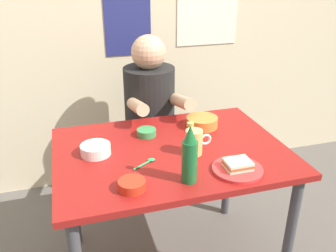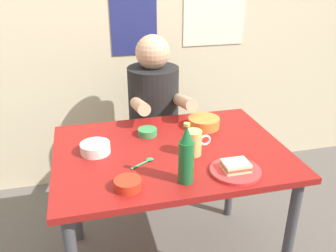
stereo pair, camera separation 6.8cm
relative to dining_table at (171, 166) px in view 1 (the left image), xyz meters
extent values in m
cube|color=beige|center=(0.00, 1.05, 0.65)|extent=(4.40, 0.08, 2.60)
cube|color=silver|center=(0.58, 1.01, 0.56)|extent=(0.46, 0.01, 0.42)
cube|color=navy|center=(0.00, 1.01, 0.52)|extent=(0.32, 0.01, 0.40)
cube|color=maroon|center=(0.00, 0.00, 0.08)|extent=(1.10, 0.80, 0.03)
cylinder|color=#3F3F44|center=(0.49, -0.34, -0.29)|extent=(0.05, 0.05, 0.71)
cylinder|color=#3F3F44|center=(-0.49, 0.34, -0.29)|extent=(0.05, 0.05, 0.71)
cylinder|color=#3F3F44|center=(0.49, 0.34, -0.29)|extent=(0.05, 0.05, 0.71)
cylinder|color=#4C4C51|center=(0.05, 0.63, -0.44)|extent=(0.08, 0.08, 0.41)
cylinder|color=maroon|center=(0.05, 0.63, -0.22)|extent=(0.34, 0.34, 0.04)
cylinder|color=black|center=(0.05, 0.63, 0.06)|extent=(0.32, 0.32, 0.52)
sphere|color=tan|center=(0.05, 0.63, 0.42)|extent=(0.21, 0.21, 0.21)
cylinder|color=tan|center=(-0.08, 0.38, 0.18)|extent=(0.07, 0.31, 0.14)
cylinder|color=tan|center=(0.18, 0.38, 0.18)|extent=(0.07, 0.31, 0.14)
cylinder|color=red|center=(0.22, -0.27, 0.10)|extent=(0.22, 0.22, 0.01)
cube|color=beige|center=(0.22, -0.27, 0.11)|extent=(0.11, 0.09, 0.01)
cube|color=#9E592D|center=(0.22, -0.27, 0.13)|extent=(0.11, 0.09, 0.01)
cube|color=beige|center=(0.22, -0.27, 0.14)|extent=(0.11, 0.09, 0.01)
cylinder|color=#D1BC66|center=(0.09, -0.07, 0.15)|extent=(0.08, 0.08, 0.12)
torus|color=silver|center=(0.15, -0.07, 0.16)|extent=(0.06, 0.01, 0.06)
cylinder|color=#19602D|center=(-0.01, -0.28, 0.18)|extent=(0.06, 0.06, 0.18)
cone|color=#19602D|center=(-0.01, -0.28, 0.31)|extent=(0.05, 0.05, 0.07)
cylinder|color=#BFB74C|center=(-0.01, -0.28, 0.35)|extent=(0.03, 0.03, 0.01)
cylinder|color=red|center=(-0.25, -0.28, 0.11)|extent=(0.11, 0.11, 0.04)
cylinder|color=#A33521|center=(-0.25, -0.28, 0.12)|extent=(0.09, 0.09, 0.02)
cylinder|color=#388C4C|center=(-0.08, 0.18, 0.11)|extent=(0.10, 0.10, 0.03)
cylinder|color=#5B643A|center=(-0.08, 0.18, 0.12)|extent=(0.08, 0.08, 0.02)
cylinder|color=silver|center=(-0.35, 0.05, 0.12)|extent=(0.14, 0.14, 0.05)
cylinder|color=tan|center=(-0.35, 0.05, 0.13)|extent=(0.11, 0.11, 0.02)
cylinder|color=orange|center=(0.24, 0.20, 0.12)|extent=(0.17, 0.17, 0.05)
cylinder|color=#B25B2D|center=(0.24, 0.20, 0.13)|extent=(0.14, 0.14, 0.02)
cylinder|color=#26A559|center=(-0.17, -0.11, 0.10)|extent=(0.10, 0.06, 0.01)
ellipsoid|color=#26A559|center=(-0.12, -0.08, 0.10)|extent=(0.04, 0.02, 0.01)
camera|label=1|loc=(-0.45, -1.45, 0.92)|focal=38.37mm
camera|label=2|loc=(-0.38, -1.47, 0.92)|focal=38.37mm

